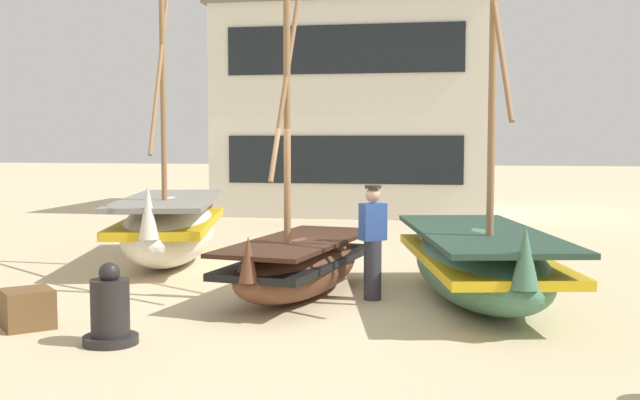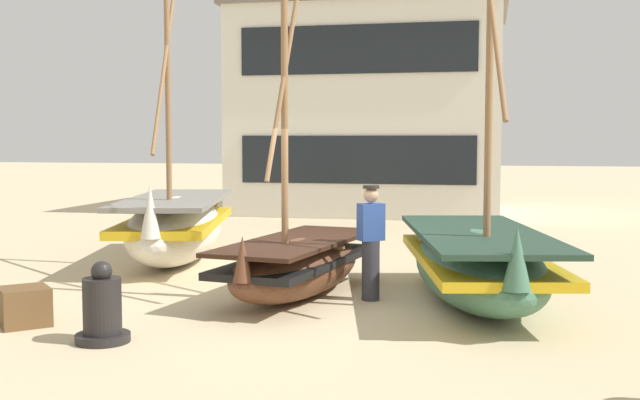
{
  "view_description": "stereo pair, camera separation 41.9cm",
  "coord_description": "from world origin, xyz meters",
  "px_view_note": "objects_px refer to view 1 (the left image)",
  "views": [
    {
      "loc": [
        2.15,
        -10.92,
        2.35
      ],
      "look_at": [
        0.0,
        1.0,
        1.4
      ],
      "focal_mm": 43.67,
      "sensor_mm": 36.0,
      "label": 1
    },
    {
      "loc": [
        2.56,
        -10.84,
        2.35
      ],
      "look_at": [
        0.0,
        1.0,
        1.4
      ],
      "focal_mm": 43.67,
      "sensor_mm": 36.0,
      "label": 2
    }
  ],
  "objects_px": {
    "fishing_boat_centre_large": "(480,262)",
    "fishing_boat_far_right": "(299,264)",
    "fisherman_by_hull": "(373,243)",
    "capstan_winch": "(110,312)",
    "harbor_building_main": "(357,109)",
    "cargo_crate": "(27,309)",
    "fishing_boat_near_left": "(170,226)"
  },
  "relations": [
    {
      "from": "fishing_boat_far_right",
      "to": "cargo_crate",
      "type": "relative_size",
      "value": 8.23
    },
    {
      "from": "harbor_building_main",
      "to": "fisherman_by_hull",
      "type": "bearing_deg",
      "value": -81.58
    },
    {
      "from": "capstan_winch",
      "to": "harbor_building_main",
      "type": "bearing_deg",
      "value": 88.09
    },
    {
      "from": "fishing_boat_centre_large",
      "to": "fishing_boat_far_right",
      "type": "relative_size",
      "value": 1.22
    },
    {
      "from": "fishing_boat_near_left",
      "to": "harbor_building_main",
      "type": "distance_m",
      "value": 12.05
    },
    {
      "from": "fishing_boat_centre_large",
      "to": "cargo_crate",
      "type": "relative_size",
      "value": 10.03
    },
    {
      "from": "fishing_boat_centre_large",
      "to": "harbor_building_main",
      "type": "distance_m",
      "value": 14.9
    },
    {
      "from": "fisherman_by_hull",
      "to": "harbor_building_main",
      "type": "xyz_separation_m",
      "value": [
        -2.11,
        14.26,
        2.51
      ]
    },
    {
      "from": "cargo_crate",
      "to": "fisherman_by_hull",
      "type": "bearing_deg",
      "value": 31.33
    },
    {
      "from": "fishing_boat_centre_large",
      "to": "harbor_building_main",
      "type": "bearing_deg",
      "value": 104.4
    },
    {
      "from": "fishing_boat_far_right",
      "to": "harbor_building_main",
      "type": "height_order",
      "value": "harbor_building_main"
    },
    {
      "from": "capstan_winch",
      "to": "harbor_building_main",
      "type": "relative_size",
      "value": 0.11
    },
    {
      "from": "fishing_boat_near_left",
      "to": "fisherman_by_hull",
      "type": "relative_size",
      "value": 3.88
    },
    {
      "from": "fishing_boat_near_left",
      "to": "fisherman_by_hull",
      "type": "xyz_separation_m",
      "value": [
        4.16,
        -2.68,
        0.13
      ]
    },
    {
      "from": "capstan_winch",
      "to": "fishing_boat_near_left",
      "type": "bearing_deg",
      "value": 104.53
    },
    {
      "from": "fishing_boat_centre_large",
      "to": "capstan_winch",
      "type": "xyz_separation_m",
      "value": [
        -4.22,
        -3.07,
        -0.21
      ]
    },
    {
      "from": "fishing_boat_centre_large",
      "to": "fishing_boat_far_right",
      "type": "height_order",
      "value": "fishing_boat_centre_large"
    },
    {
      "from": "cargo_crate",
      "to": "fishing_boat_centre_large",
      "type": "bearing_deg",
      "value": 24.41
    },
    {
      "from": "fishing_boat_far_right",
      "to": "fishing_boat_centre_large",
      "type": "bearing_deg",
      "value": 0.7
    },
    {
      "from": "fishing_boat_centre_large",
      "to": "fishing_boat_far_right",
      "type": "bearing_deg",
      "value": -179.3
    },
    {
      "from": "fishing_boat_centre_large",
      "to": "cargo_crate",
      "type": "height_order",
      "value": "fishing_boat_centre_large"
    },
    {
      "from": "capstan_winch",
      "to": "cargo_crate",
      "type": "xyz_separation_m",
      "value": [
        -1.36,
        0.54,
        -0.13
      ]
    },
    {
      "from": "fisherman_by_hull",
      "to": "capstan_winch",
      "type": "relative_size",
      "value": 1.78
    },
    {
      "from": "fishing_boat_far_right",
      "to": "capstan_winch",
      "type": "bearing_deg",
      "value": -117.44
    },
    {
      "from": "fishing_boat_near_left",
      "to": "fishing_boat_centre_large",
      "type": "bearing_deg",
      "value": -24.64
    },
    {
      "from": "fishing_boat_far_right",
      "to": "cargo_crate",
      "type": "height_order",
      "value": "fishing_boat_far_right"
    },
    {
      "from": "cargo_crate",
      "to": "fishing_boat_near_left",
      "type": "bearing_deg",
      "value": 91.26
    },
    {
      "from": "fisherman_by_hull",
      "to": "harbor_building_main",
      "type": "height_order",
      "value": "harbor_building_main"
    },
    {
      "from": "cargo_crate",
      "to": "harbor_building_main",
      "type": "height_order",
      "value": "harbor_building_main"
    },
    {
      "from": "fishing_boat_near_left",
      "to": "cargo_crate",
      "type": "height_order",
      "value": "fishing_boat_near_left"
    },
    {
      "from": "fishing_boat_near_left",
      "to": "capstan_winch",
      "type": "xyz_separation_m",
      "value": [
        1.47,
        -5.68,
        -0.33
      ]
    },
    {
      "from": "fishing_boat_near_left",
      "to": "cargo_crate",
      "type": "relative_size",
      "value": 11.23
    }
  ]
}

